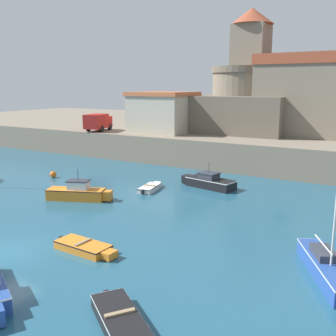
% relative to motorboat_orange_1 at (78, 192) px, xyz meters
% --- Properties ---
extents(ground_plane, '(200.00, 200.00, 0.00)m').
position_rel_motorboat_orange_1_xyz_m(ground_plane, '(3.73, -9.58, -0.59)').
color(ground_plane, '#235670').
extents(quay_seawall, '(120.00, 40.00, 3.16)m').
position_rel_motorboat_orange_1_xyz_m(quay_seawall, '(3.73, 35.05, 0.99)').
color(quay_seawall, gray).
rests_on(quay_seawall, ground).
extents(motorboat_orange_1, '(5.26, 3.08, 2.50)m').
position_rel_motorboat_orange_1_xyz_m(motorboat_orange_1, '(0.00, 0.00, 0.00)').
color(motorboat_orange_1, orange).
rests_on(motorboat_orange_1, ground).
extents(motorboat_black_2, '(5.39, 2.57, 2.26)m').
position_rel_motorboat_orange_1_xyz_m(motorboat_black_2, '(7.42, 8.84, -0.07)').
color(motorboat_black_2, black).
rests_on(motorboat_black_2, ground).
extents(dinghy_orange_3, '(4.06, 1.53, 0.54)m').
position_rel_motorboat_orange_1_xyz_m(dinghy_orange_3, '(7.31, -7.36, -0.33)').
color(dinghy_orange_3, orange).
rests_on(dinghy_orange_3, ground).
extents(sailboat_blue_4, '(3.79, 6.04, 4.68)m').
position_rel_motorboat_orange_1_xyz_m(sailboat_blue_4, '(19.34, -3.86, -0.11)').
color(sailboat_blue_4, '#284C9E').
rests_on(sailboat_blue_4, ground).
extents(dinghy_white_5, '(1.63, 3.57, 0.49)m').
position_rel_motorboat_orange_1_xyz_m(dinghy_white_5, '(3.39, 5.37, -0.36)').
color(dinghy_white_5, white).
rests_on(dinghy_white_5, ground).
extents(dinghy_black_7, '(4.09, 3.37, 0.62)m').
position_rel_motorboat_orange_1_xyz_m(dinghy_black_7, '(13.32, -12.01, -0.29)').
color(dinghy_black_7, black).
rests_on(dinghy_black_7, ground).
extents(mooring_buoy, '(0.64, 0.64, 0.64)m').
position_rel_motorboat_orange_1_xyz_m(mooring_buoy, '(-7.53, 4.53, -0.27)').
color(mooring_buoy, orange).
rests_on(mooring_buoy, ground).
extents(church, '(15.33, 15.18, 15.31)m').
position_rel_motorboat_orange_1_xyz_m(church, '(10.52, 29.42, 7.84)').
color(church, gray).
rests_on(church, quay_seawall).
extents(fortress, '(13.34, 13.34, 8.18)m').
position_rel_motorboat_orange_1_xyz_m(fortress, '(3.73, 27.03, 5.54)').
color(fortress, '#685E4F').
rests_on(fortress, quay_seawall).
extents(harbor_shed_near_wharf, '(7.36, 6.91, 5.04)m').
position_rel_motorboat_orange_1_xyz_m(harbor_shed_near_wharf, '(-4.27, 20.33, 5.11)').
color(harbor_shed_near_wharf, '#BCB29E').
rests_on(harbor_shed_near_wharf, quay_seawall).
extents(truck_on_quay, '(2.94, 4.64, 2.20)m').
position_rel_motorboat_orange_1_xyz_m(truck_on_quay, '(-12.19, 17.07, 3.78)').
color(truck_on_quay, '#AD1E19').
rests_on(truck_on_quay, quay_seawall).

